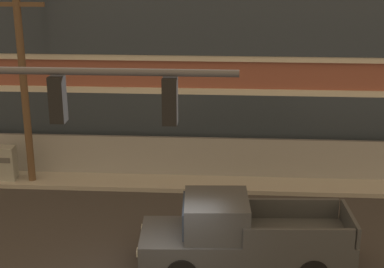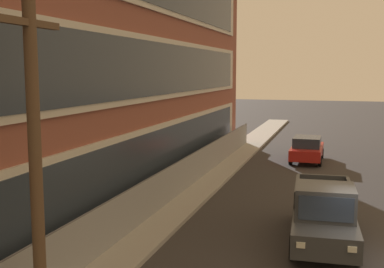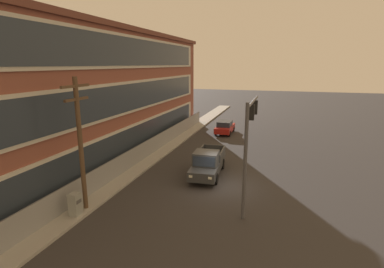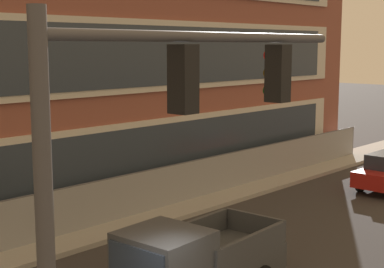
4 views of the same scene
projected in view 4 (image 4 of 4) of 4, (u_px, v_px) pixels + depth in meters
chain_link_fence at (76, 210)px, 18.71m from camera, size 37.03×0.06×1.66m
traffic_signal_mast at (152, 163)px, 7.38m from camera, size 5.71×0.43×6.45m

